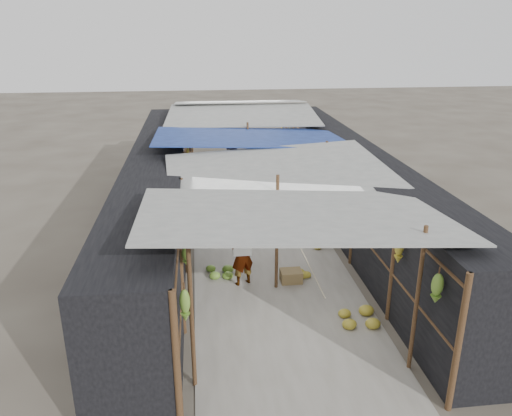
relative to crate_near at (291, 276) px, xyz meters
name	(u,v)px	position (x,y,z in m)	size (l,w,h in m)	color
ground	(304,376)	(-0.38, -3.22, -0.14)	(80.00, 80.00, 0.00)	#6B6356
aisle_slab	(257,228)	(-0.38, 3.28, -0.13)	(3.60, 16.00, 0.02)	#9E998E
stall_left	(159,194)	(-3.08, 3.28, 1.01)	(1.40, 15.00, 2.30)	black
stall_right	(351,187)	(2.32, 3.28, 1.01)	(1.40, 15.00, 2.30)	black
crate_near	(291,276)	(0.00, 0.00, 0.00)	(0.48, 0.38, 0.29)	#93774B
crate_mid	(318,240)	(1.08, 1.93, -0.01)	(0.46, 0.37, 0.27)	#93774B
crate_back	(211,179)	(-1.53, 7.92, 0.01)	(0.48, 0.39, 0.31)	#93774B
black_basin	(286,203)	(0.79, 5.12, -0.06)	(0.53, 0.53, 0.16)	black
vendor_elderly	(242,255)	(-1.10, 0.03, 0.58)	(0.53, 0.35, 1.45)	white
shopper_blue	(233,170)	(-0.82, 6.27, 0.76)	(0.88, 0.69, 1.81)	#1C4F8F
vendor_seated	(286,172)	(1.18, 7.26, 0.36)	(0.65, 0.37, 1.00)	#47433D
market_canopy	(257,143)	(-0.35, 3.61, 2.27)	(5.62, 15.20, 2.77)	brown
hanging_bananas	(255,169)	(-0.39, 3.55, 1.54)	(3.95, 14.11, 0.80)	olive
floor_bananas	(265,228)	(-0.18, 2.91, 0.01)	(3.91, 9.32, 0.33)	olive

